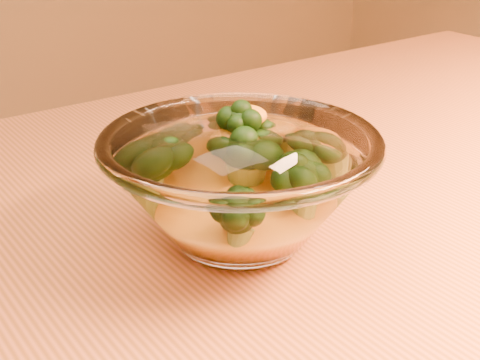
{
  "coord_description": "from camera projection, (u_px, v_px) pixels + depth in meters",
  "views": [
    {
      "loc": [
        -0.3,
        -0.28,
        0.98
      ],
      "look_at": [
        -0.07,
        0.05,
        0.8
      ],
      "focal_mm": 50.0,
      "sensor_mm": 36.0,
      "label": 1
    }
  ],
  "objects": [
    {
      "name": "glass_bowl",
      "position": [
        240.0,
        185.0,
        0.45
      ],
      "size": [
        0.19,
        0.19,
        0.08
      ],
      "color": "white",
      "rests_on": "table"
    },
    {
      "name": "broccoli_heap",
      "position": [
        238.0,
        164.0,
        0.45
      ],
      "size": [
        0.13,
        0.12,
        0.07
      ],
      "color": "black",
      "rests_on": "cheese_sauce"
    },
    {
      "name": "cheese_sauce",
      "position": [
        240.0,
        209.0,
        0.45
      ],
      "size": [
        0.1,
        0.1,
        0.03
      ],
      "primitive_type": "ellipsoid",
      "color": "#FF9E15",
      "rests_on": "glass_bowl"
    },
    {
      "name": "table",
      "position": [
        350.0,
        355.0,
        0.51
      ],
      "size": [
        1.2,
        0.8,
        0.75
      ],
      "color": "#B75F37",
      "rests_on": "ground"
    }
  ]
}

